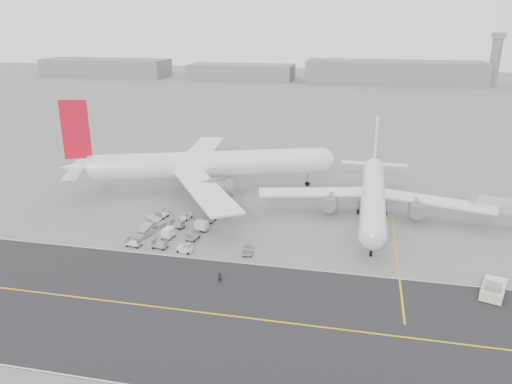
% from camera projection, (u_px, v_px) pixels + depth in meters
% --- Properties ---
extents(ground, '(700.00, 700.00, 0.00)m').
position_uv_depth(ground, '(222.00, 255.00, 87.24)').
color(ground, gray).
rests_on(ground, ground).
extents(taxiway, '(220.00, 59.00, 0.03)m').
position_uv_depth(taxiway, '(221.00, 315.00, 69.64)').
color(taxiway, '#29292C').
rests_on(taxiway, ground).
extents(horizon_buildings, '(520.00, 28.00, 28.00)m').
position_uv_depth(horizon_buildings, '(377.00, 83.00, 321.32)').
color(horizon_buildings, gray).
rests_on(horizon_buildings, ground).
extents(control_tower, '(7.00, 7.00, 31.25)m').
position_uv_depth(control_tower, '(495.00, 58.00, 306.69)').
color(control_tower, gray).
rests_on(control_tower, ground).
extents(airliner_a, '(62.12, 60.99, 22.33)m').
position_uv_depth(airliner_a, '(202.00, 165.00, 117.98)').
color(airliner_a, white).
rests_on(airliner_a, ground).
extents(airliner_b, '(48.43, 48.97, 16.89)m').
position_uv_depth(airliner_b, '(373.00, 193.00, 103.33)').
color(airliner_b, white).
rests_on(airliner_b, ground).
extents(pushback_tug, '(5.00, 8.47, 2.41)m').
position_uv_depth(pushback_tug, '(493.00, 289.00, 74.30)').
color(pushback_tug, silver).
rests_on(pushback_tug, ground).
extents(jet_bridge, '(15.71, 6.96, 5.89)m').
position_uv_depth(jet_bridge, '(512.00, 209.00, 97.18)').
color(jet_bridge, gray).
rests_on(jet_bridge, ground).
extents(gse_cluster, '(20.98, 24.45, 2.07)m').
position_uv_depth(gse_cluster, '(174.00, 233.00, 96.21)').
color(gse_cluster, gray).
rests_on(gse_cluster, ground).
extents(stray_dolly, '(1.73, 2.56, 1.49)m').
position_uv_depth(stray_dolly, '(248.00, 255.00, 87.32)').
color(stray_dolly, silver).
rests_on(stray_dolly, ground).
extents(ground_crew_a, '(0.81, 0.63, 1.95)m').
position_uv_depth(ground_crew_a, '(220.00, 278.00, 77.67)').
color(ground_crew_a, black).
rests_on(ground_crew_a, ground).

